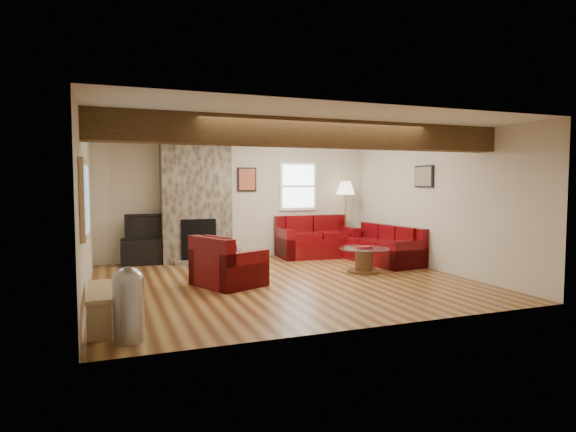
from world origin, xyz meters
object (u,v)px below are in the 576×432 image
Objects in this scene: armchair_red at (229,260)px; tv_cabinet at (148,251)px; television at (147,226)px; sofa_three at (380,244)px; loveseat at (316,236)px; coffee_table at (364,260)px; floor_lamp at (346,192)px.

armchair_red is 2.72m from tv_cabinet.
tv_cabinet is 1.18× the size of television.
armchair_red reaches higher than sofa_three.
loveseat reaches higher than coffee_table.
armchair_red is at bearing -67.53° from television.
armchair_red reaches higher than tv_cabinet.
sofa_three is at bearing -18.26° from television.
tv_cabinet is at bearing 178.31° from floor_lamp.
tv_cabinet is 0.51m from television.
television is at bearing -1.78° from armchair_red.
coffee_table is at bearing -32.59° from tv_cabinet.
sofa_three is 2.14× the size of coffee_table.
tv_cabinet reaches higher than coffee_table.
sofa_three is 1.47m from loveseat.
sofa_three is 1.17× the size of floor_lamp.
floor_lamp reaches higher than loveseat.
sofa_three is 1.20m from coffee_table.
floor_lamp is at bearing -78.61° from armchair_red.
armchair_red is at bearing -175.43° from coffee_table.
floor_lamp is (3.33, 2.38, 1.02)m from armchair_red.
television is 4.42m from floor_lamp.
sofa_three is at bearing -18.26° from tv_cabinet.
floor_lamp is at bearing 177.30° from sofa_three.
coffee_table is at bearing -32.59° from television.
sofa_three reaches higher than coffee_table.
floor_lamp is at bearing -1.69° from television.
armchair_red is 1.12× the size of television.
television reaches higher than coffee_table.
floor_lamp is (-0.09, 1.34, 1.04)m from sofa_three.
armchair_red is 4.22m from floor_lamp.
tv_cabinet is (-4.45, 1.47, -0.12)m from sofa_three.
television is (-1.04, 2.51, 0.37)m from armchair_red.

